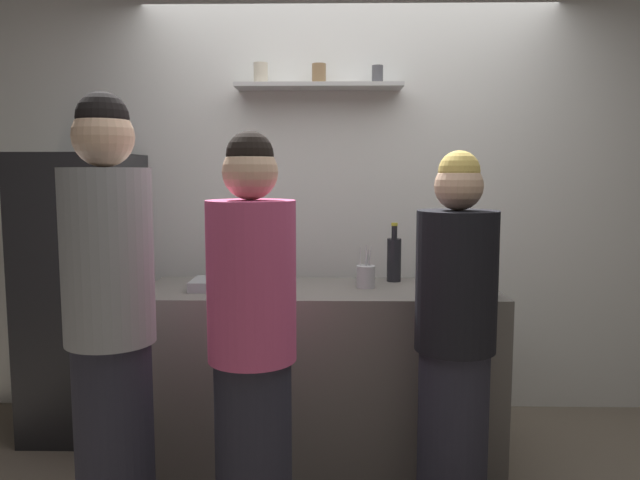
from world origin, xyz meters
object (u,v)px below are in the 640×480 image
(refrigerator, at_px, (86,293))
(water_bottle_plastic, at_px, (489,277))
(wine_bottle_dark_glass, at_px, (394,258))
(person_blonde, at_px, (455,342))
(person_pink_top, at_px, (252,350))
(baking_pan, at_px, (225,284))
(wine_bottle_pale_glass, at_px, (454,271))
(utensil_holder, at_px, (366,276))
(person_grey_hoodie, at_px, (111,328))

(refrigerator, height_order, water_bottle_plastic, refrigerator)
(water_bottle_plastic, bearing_deg, wine_bottle_dark_glass, 134.09)
(person_blonde, relative_size, person_pink_top, 0.96)
(wine_bottle_dark_glass, xyz_separation_m, person_pink_top, (-0.65, -1.03, -0.21))
(baking_pan, height_order, wine_bottle_pale_glass, wine_bottle_pale_glass)
(baking_pan, bearing_deg, utensil_holder, 4.07)
(refrigerator, relative_size, person_blonde, 1.01)
(wine_bottle_dark_glass, bearing_deg, water_bottle_plastic, -45.91)
(person_blonde, bearing_deg, person_grey_hoodie, 96.15)
(refrigerator, bearing_deg, person_pink_top, -45.82)
(baking_pan, bearing_deg, person_grey_hoodie, -110.77)
(person_blonde, distance_m, person_grey_hoodie, 1.40)
(baking_pan, bearing_deg, person_blonde, -26.99)
(water_bottle_plastic, bearing_deg, baking_pan, 171.90)
(wine_bottle_pale_glass, xyz_separation_m, water_bottle_plastic, (0.16, -0.04, -0.02))
(refrigerator, xyz_separation_m, person_blonde, (1.94, -0.90, -0.02))
(wine_bottle_pale_glass, distance_m, water_bottle_plastic, 0.17)
(baking_pan, height_order, person_blonde, person_blonde)
(baking_pan, height_order, person_pink_top, person_pink_top)
(person_grey_hoodie, bearing_deg, wine_bottle_pale_glass, 11.64)
(person_grey_hoodie, bearing_deg, water_bottle_plastic, 8.35)
(person_pink_top, bearing_deg, person_grey_hoodie, -176.81)
(wine_bottle_pale_glass, distance_m, person_grey_hoodie, 1.58)
(refrigerator, relative_size, person_grey_hoodie, 0.89)
(baking_pan, relative_size, wine_bottle_dark_glass, 1.05)
(baking_pan, xyz_separation_m, water_bottle_plastic, (1.30, -0.18, 0.07))
(wine_bottle_pale_glass, xyz_separation_m, wine_bottle_dark_glass, (-0.25, 0.39, 0.01))
(water_bottle_plastic, relative_size, person_pink_top, 0.13)
(water_bottle_plastic, xyz_separation_m, person_blonde, (-0.23, -0.36, -0.22))
(baking_pan, height_order, person_grey_hoodie, person_grey_hoodie)
(utensil_holder, bearing_deg, person_blonde, -59.95)
(wine_bottle_dark_glass, height_order, person_grey_hoodie, person_grey_hoodie)
(person_grey_hoodie, bearing_deg, person_pink_top, -11.71)
(wine_bottle_pale_glass, height_order, person_grey_hoodie, person_grey_hoodie)
(person_pink_top, height_order, person_grey_hoodie, person_grey_hoodie)
(refrigerator, xyz_separation_m, person_grey_hoodie, (0.57, -1.15, 0.10))
(baking_pan, distance_m, water_bottle_plastic, 1.31)
(wine_bottle_dark_glass, bearing_deg, baking_pan, -164.92)
(person_blonde, bearing_deg, baking_pan, 58.67)
(wine_bottle_dark_glass, height_order, person_blonde, person_blonde)
(baking_pan, distance_m, wine_bottle_dark_glass, 0.93)
(utensil_holder, distance_m, person_grey_hoodie, 1.33)
(person_pink_top, bearing_deg, water_bottle_plastic, 32.05)
(baking_pan, bearing_deg, water_bottle_plastic, -8.10)
(water_bottle_plastic, xyz_separation_m, person_pink_top, (-1.06, -0.60, -0.18))
(refrigerator, bearing_deg, wine_bottle_pale_glass, -14.11)
(person_grey_hoodie, bearing_deg, refrigerator, 103.71)
(water_bottle_plastic, bearing_deg, person_blonde, -122.81)
(person_grey_hoodie, bearing_deg, utensil_holder, 27.03)
(baking_pan, xyz_separation_m, person_blonde, (1.07, -0.54, -0.15))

